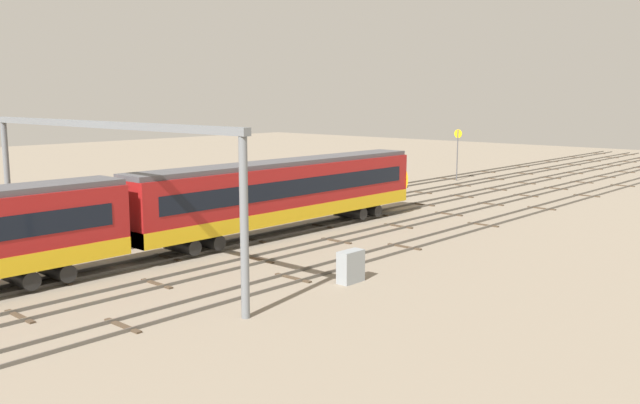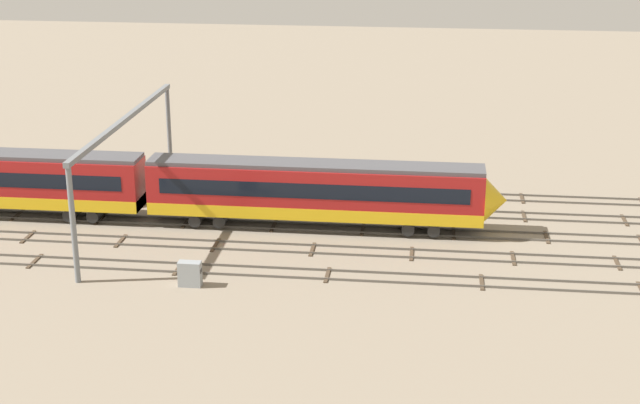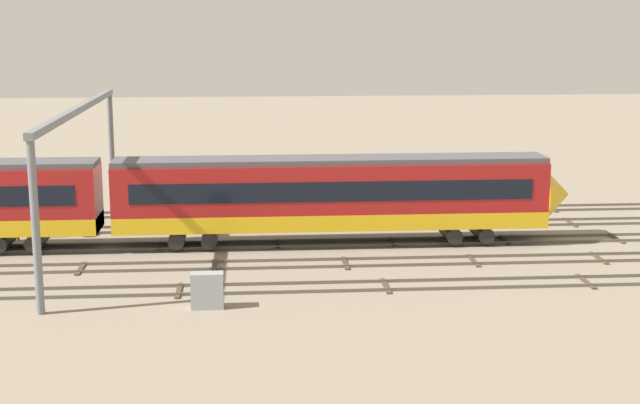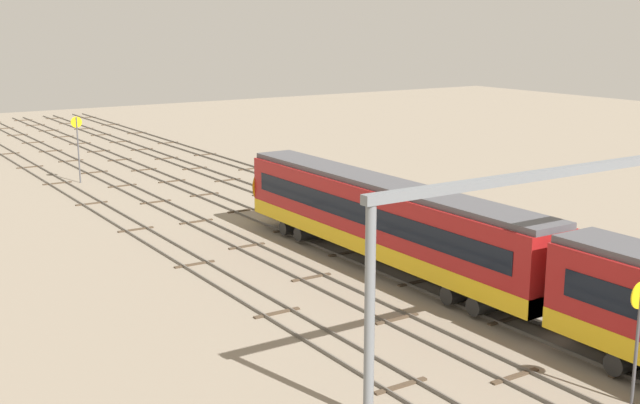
% 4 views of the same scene
% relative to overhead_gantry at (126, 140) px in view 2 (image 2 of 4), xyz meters
% --- Properties ---
extents(ground_plane, '(191.95, 191.95, 0.00)m').
position_rel_overhead_gantry_xyz_m(ground_plane, '(10.61, 0.17, -6.24)').
color(ground_plane, gray).
extents(track_near_foreground, '(175.95, 2.40, 0.16)m').
position_rel_overhead_gantry_xyz_m(track_near_foreground, '(10.61, -8.29, -6.17)').
color(track_near_foreground, '#59544C').
rests_on(track_near_foreground, ground).
extents(track_second_near, '(175.95, 2.40, 0.16)m').
position_rel_overhead_gantry_xyz_m(track_second_near, '(10.61, -4.06, -6.17)').
color(track_second_near, '#59544C').
rests_on(track_second_near, ground).
extents(track_with_train, '(175.95, 2.40, 0.16)m').
position_rel_overhead_gantry_xyz_m(track_with_train, '(10.61, 0.17, -6.17)').
color(track_with_train, '#59544C').
rests_on(track_with_train, ground).
extents(track_second_far, '(175.95, 2.40, 0.16)m').
position_rel_overhead_gantry_xyz_m(track_second_far, '(10.61, 4.40, -6.17)').
color(track_second_far, '#59544C').
rests_on(track_second_far, ground).
extents(track_far_background, '(175.95, 2.40, 0.16)m').
position_rel_overhead_gantry_xyz_m(track_far_background, '(10.61, 8.63, -6.17)').
color(track_far_background, '#59544C').
rests_on(track_far_background, ground).
extents(overhead_gantry, '(0.40, 22.86, 7.92)m').
position_rel_overhead_gantry_xyz_m(overhead_gantry, '(0.00, 0.00, 0.00)').
color(overhead_gantry, slate).
rests_on(overhead_gantry, ground).
extents(speed_sign_near_foreground, '(0.14, 0.99, 4.57)m').
position_rel_overhead_gantry_xyz_m(speed_sign_near_foreground, '(-4.20, 2.53, -3.19)').
color(speed_sign_near_foreground, '#4C4C51').
rests_on(speed_sign_near_foreground, ground).
extents(relay_cabinet, '(1.45, 0.69, 1.61)m').
position_rel_overhead_gantry_xyz_m(relay_cabinet, '(7.18, -10.88, -5.43)').
color(relay_cabinet, gray).
rests_on(relay_cabinet, ground).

